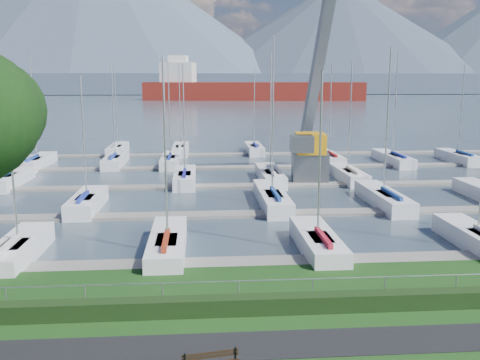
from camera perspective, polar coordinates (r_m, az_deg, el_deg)
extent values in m
cube|color=black|center=(19.48, 3.56, -17.12)|extent=(160.00, 2.00, 0.04)
cube|color=#3C4B57|center=(280.22, -3.96, 8.81)|extent=(800.00, 540.00, 0.20)
cube|color=black|center=(21.65, 2.60, -13.12)|extent=(80.00, 0.70, 0.70)
cylinder|color=#95989E|center=(21.69, 2.49, -10.64)|extent=(80.00, 0.04, 0.04)
cube|color=#49576B|center=(350.07, -4.08, 10.25)|extent=(900.00, 80.00, 12.00)
cone|color=#455265|center=(429.87, -15.46, 16.87)|extent=(340.00, 340.00, 115.00)
cone|color=#3B4656|center=(445.76, 10.56, 14.90)|extent=(300.00, 300.00, 85.00)
cube|color=slate|center=(27.78, 0.97, -8.87)|extent=(90.00, 1.60, 0.25)
cube|color=slate|center=(37.32, -0.47, -3.71)|extent=(90.00, 1.60, 0.25)
cube|color=#65625E|center=(47.05, -1.32, -0.67)|extent=(90.00, 1.60, 0.25)
cube|color=slate|center=(56.87, -1.87, 1.32)|extent=(90.00, 1.60, 0.25)
cube|color=gray|center=(66.75, -2.25, 2.73)|extent=(90.00, 1.60, 0.25)
cube|color=black|center=(17.36, -5.92, -18.49)|extent=(0.06, 0.06, 0.40)
cube|color=black|center=(17.61, -0.49, -17.97)|extent=(0.06, 0.06, 0.40)
cube|color=black|center=(17.50, -3.19, -18.30)|extent=(1.78, 0.33, 0.08)
cube|color=black|center=(17.44, -3.20, -17.96)|extent=(1.78, 0.33, 0.08)
cube|color=#5B5F63|center=(49.70, 7.45, 1.52)|extent=(3.51, 3.51, 2.60)
cube|color=orange|center=(49.41, 7.51, 3.93)|extent=(2.94, 3.65, 1.80)
cube|color=slate|center=(53.94, 8.67, 14.04)|extent=(1.80, 11.26, 19.89)
cube|color=#595C60|center=(47.21, 6.59, 3.87)|extent=(2.22, 2.39, 1.40)
cube|color=maroon|center=(237.60, 1.47, 9.18)|extent=(96.50, 30.95, 10.00)
cube|color=silver|center=(241.01, -6.59, 10.92)|extent=(15.80, 15.80, 12.00)
cube|color=silver|center=(241.14, -6.62, 12.59)|extent=(9.03, 9.03, 4.00)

